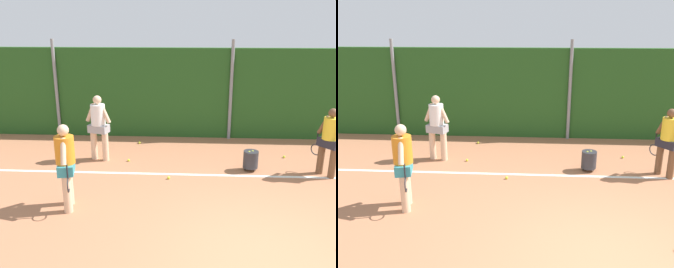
% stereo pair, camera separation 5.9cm
% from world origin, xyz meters
% --- Properties ---
extents(ground_plane, '(28.41, 28.41, 0.00)m').
position_xyz_m(ground_plane, '(0.00, 1.85, 0.00)').
color(ground_plane, '#B2704C').
extents(hedge_fence_backdrop, '(18.47, 0.25, 2.74)m').
position_xyz_m(hedge_fence_backdrop, '(0.00, 6.30, 1.37)').
color(hedge_fence_backdrop, '#23511E').
rests_on(hedge_fence_backdrop, ground_plane).
extents(fence_post_left, '(0.10, 0.10, 3.00)m').
position_xyz_m(fence_post_left, '(-5.33, 6.12, 1.50)').
color(fence_post_left, gray).
rests_on(fence_post_left, ground_plane).
extents(fence_post_center, '(0.10, 0.10, 3.00)m').
position_xyz_m(fence_post_center, '(0.00, 6.12, 1.50)').
color(fence_post_center, gray).
rests_on(fence_post_center, ground_plane).
extents(court_baseline_paint, '(13.50, 0.10, 0.01)m').
position_xyz_m(court_baseline_paint, '(0.00, 3.26, 0.00)').
color(court_baseline_paint, white).
rests_on(court_baseline_paint, ground_plane).
extents(player_foreground_near, '(0.39, 0.76, 1.70)m').
position_xyz_m(player_foreground_near, '(-3.56, 1.53, 0.95)').
color(player_foreground_near, beige).
rests_on(player_foreground_near, ground_plane).
extents(player_midcourt, '(0.55, 0.61, 1.63)m').
position_xyz_m(player_midcourt, '(2.00, 3.41, 0.91)').
color(player_midcourt, brown).
rests_on(player_midcourt, ground_plane).
extents(player_backcourt_far, '(0.70, 0.42, 1.72)m').
position_xyz_m(player_backcourt_far, '(-3.56, 4.13, 0.96)').
color(player_backcourt_far, beige).
rests_on(player_backcourt_far, ground_plane).
extents(ball_hopper, '(0.36, 0.36, 0.51)m').
position_xyz_m(ball_hopper, '(0.27, 3.61, 0.29)').
color(ball_hopper, '#2D2D33').
rests_on(ball_hopper, ground_plane).
extents(tennis_ball_1, '(0.07, 0.07, 0.07)m').
position_xyz_m(tennis_ball_1, '(-2.80, 4.03, 0.03)').
color(tennis_ball_1, '#CCDB33').
rests_on(tennis_ball_1, ground_plane).
extents(tennis_ball_2, '(0.07, 0.07, 0.07)m').
position_xyz_m(tennis_ball_2, '(-1.69, 2.98, 0.03)').
color(tennis_ball_2, '#CCDB33').
rests_on(tennis_ball_2, ground_plane).
extents(tennis_ball_5, '(0.07, 0.07, 0.07)m').
position_xyz_m(tennis_ball_5, '(1.32, 4.51, 0.03)').
color(tennis_ball_5, '#CCDB33').
rests_on(tennis_ball_5, ground_plane).
extents(tennis_ball_6, '(0.07, 0.07, 0.07)m').
position_xyz_m(tennis_ball_6, '(-2.70, 5.45, 0.03)').
color(tennis_ball_6, '#CCDB33').
rests_on(tennis_ball_6, ground_plane).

